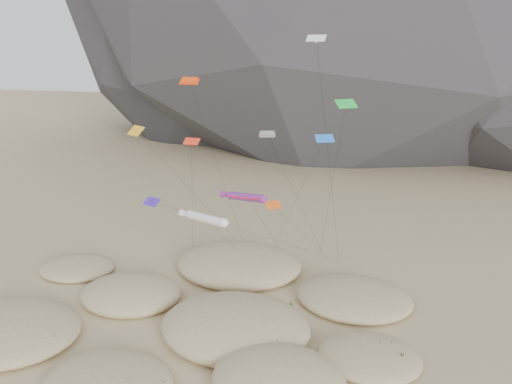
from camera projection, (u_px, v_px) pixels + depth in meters
The scene contains 9 objects.
ground at pixel (198, 340), 50.67m from camera, with size 500.00×500.00×0.00m, color #CCB789.
dunes at pixel (201, 312), 54.68m from camera, with size 48.67×38.28×4.13m.
dune_grass at pixel (216, 313), 54.13m from camera, with size 42.27×27.44×1.55m.
kite_stakes at pixel (272, 252), 72.08m from camera, with size 22.97×6.92×0.30m.
rainbow_tube_kite at pixel (244, 197), 59.43m from camera, with size 6.67×13.66×12.24m.
white_tube_kite at pixel (204, 218), 53.01m from camera, with size 6.89×17.03×11.89m.
orange_parafoil at pixel (190, 84), 59.88m from camera, with size 5.86×8.35×25.17m.
multi_parafoil at pixel (268, 137), 59.13m from camera, with size 7.29×9.57×19.10m.
delta_kites at pixel (248, 137), 56.37m from camera, with size 27.63×20.89×29.93m.
Camera 1 is at (17.46, -41.25, 28.71)m, focal length 35.00 mm.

